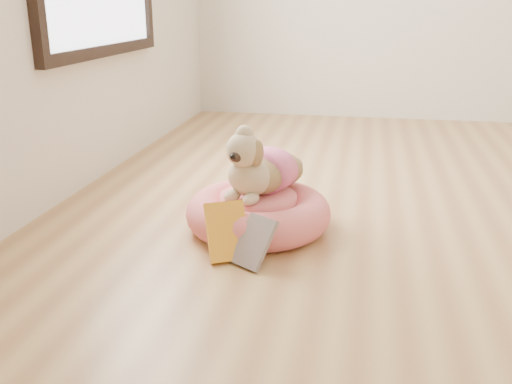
% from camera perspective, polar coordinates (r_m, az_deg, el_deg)
% --- Properties ---
extents(floor, '(4.50, 4.50, 0.00)m').
position_cam_1_polar(floor, '(2.76, 22.37, -2.43)').
color(floor, '#AB7747').
rests_on(floor, ground).
extents(pet_bed, '(0.61, 0.61, 0.16)m').
position_cam_1_polar(pet_bed, '(2.41, 0.23, -2.10)').
color(pet_bed, '#D85465').
rests_on(pet_bed, floor).
extents(dog, '(0.43, 0.51, 0.32)m').
position_cam_1_polar(dog, '(2.35, 0.41, 3.55)').
color(dog, olive).
rests_on(dog, pet_bed).
extents(book_yellow, '(0.20, 0.19, 0.21)m').
position_cam_1_polar(book_yellow, '(2.14, -2.92, -3.97)').
color(book_yellow, yellow).
rests_on(book_yellow, floor).
extents(book_white, '(0.18, 0.18, 0.17)m').
position_cam_1_polar(book_white, '(2.10, -0.19, -5.02)').
color(book_white, silver).
rests_on(book_white, floor).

